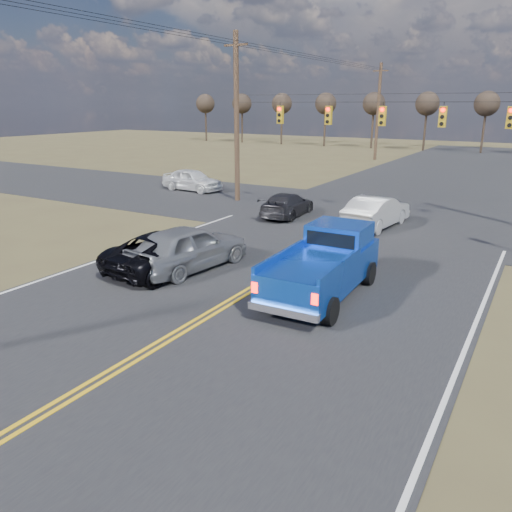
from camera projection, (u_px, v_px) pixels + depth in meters
The scene contains 12 objects.
ground at pixel (153, 348), 12.59m from camera, with size 160.00×160.00×0.00m, color brown.
road_main at pixel (316, 252), 20.82m from camera, with size 14.00×120.00×0.02m, color #28282B.
road_cross at pixel (375, 216), 27.41m from camera, with size 120.00×12.00×0.02m, color #28282B.
signal_gantry at pixel (390, 121), 25.51m from camera, with size 19.60×4.83×10.00m.
utility_poles at pixel (376, 118), 25.05m from camera, with size 19.60×58.32×10.00m.
treeline at pixel (423, 107), 33.11m from camera, with size 87.00×117.80×7.40m.
pickup_truck at pixel (325, 265), 15.82m from camera, with size 2.38×5.68×2.11m.
silver_suv at pixel (188, 247), 18.40m from camera, with size 2.02×5.02×1.71m, color gray.
black_suv at pixel (170, 250), 18.43m from camera, with size 2.40×5.21×1.45m, color black.
white_car_queue at pixel (376, 212), 24.73m from camera, with size 1.67×4.78×1.58m, color silver.
dgrey_car_queue at pixel (287, 205), 27.19m from camera, with size 1.79×4.40×1.28m, color #2C2B30.
cross_car_west at pixel (192, 180), 35.15m from camera, with size 4.54×1.83×1.55m, color white.
Camera 1 is at (8.01, -8.45, 5.93)m, focal length 35.00 mm.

